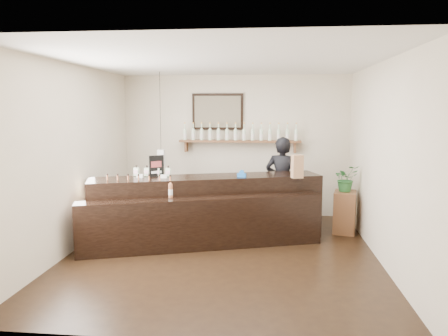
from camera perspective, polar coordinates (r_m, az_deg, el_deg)
ground at (r=6.62m, az=-0.27°, el=-11.08°), size 5.00×5.00×0.00m
room_shell at (r=6.28m, az=-0.28°, el=3.78°), size 5.00×5.00×5.00m
back_wall_decor at (r=8.65m, az=0.49°, el=5.19°), size 2.66×0.96×1.69m
counter at (r=7.06m, az=-2.41°, el=-5.74°), size 3.77×2.14×1.22m
promo_sign at (r=7.13m, az=-8.81°, el=0.26°), size 0.21×0.16×0.35m
paper_bag at (r=7.00m, az=9.55°, el=0.19°), size 0.20×0.17×0.37m
tape_dispenser at (r=7.01m, az=2.33°, el=-0.84°), size 0.15×0.08×0.12m
side_cabinet at (r=7.90m, az=15.47°, el=-5.55°), size 0.46×0.56×0.72m
potted_plant at (r=7.78m, az=15.63°, el=-1.32°), size 0.52×0.49×0.46m
shopkeeper at (r=7.88m, az=7.59°, el=-1.13°), size 0.76×0.58×1.86m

